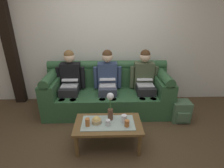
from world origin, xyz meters
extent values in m
plane|color=#4C3823|center=(0.00, 0.00, 0.00)|extent=(14.00, 14.00, 0.00)
cube|color=silver|center=(0.00, 1.70, 1.45)|extent=(6.00, 0.12, 2.90)
cube|color=black|center=(-1.96, 1.58, 1.45)|extent=(0.20, 0.20, 2.90)
cube|color=#2D5633|center=(0.00, 1.10, 0.21)|extent=(2.43, 0.88, 0.42)
cube|color=#2D5633|center=(0.00, 1.43, 0.62)|extent=(2.43, 0.22, 0.40)
cylinder|color=#2D5633|center=(0.00, 1.43, 0.87)|extent=(2.43, 0.18, 0.18)
cube|color=#2D5633|center=(-1.07, 1.10, 0.56)|extent=(0.28, 0.88, 0.28)
cylinder|color=#2D5633|center=(-1.07, 1.10, 0.74)|extent=(0.18, 0.88, 0.18)
cube|color=#2D5633|center=(1.07, 1.10, 0.56)|extent=(0.28, 0.88, 0.28)
cylinder|color=#2D5633|center=(1.07, 1.10, 0.74)|extent=(0.18, 0.88, 0.18)
cube|color=#232326|center=(-0.73, 1.04, 0.49)|extent=(0.34, 0.40, 0.15)
cylinder|color=#232326|center=(-0.83, 0.78, 0.21)|extent=(0.12, 0.12, 0.42)
cylinder|color=#232326|center=(-0.63, 0.78, 0.21)|extent=(0.12, 0.12, 0.42)
cube|color=black|center=(-0.73, 1.28, 0.69)|extent=(0.38, 0.22, 0.54)
cylinder|color=black|center=(-0.97, 1.24, 0.67)|extent=(0.09, 0.09, 0.44)
cylinder|color=black|center=(-0.50, 1.24, 0.67)|extent=(0.09, 0.09, 0.44)
sphere|color=beige|center=(-0.73, 1.26, 1.08)|extent=(0.21, 0.21, 0.21)
sphere|color=brown|center=(-0.73, 1.26, 1.12)|extent=(0.19, 0.19, 0.19)
cube|color=silver|center=(-0.73, 1.06, 0.58)|extent=(0.31, 0.22, 0.02)
cube|color=silver|center=(-0.73, 1.21, 0.68)|extent=(0.31, 0.20, 0.09)
cube|color=black|center=(-0.73, 1.20, 0.68)|extent=(0.27, 0.18, 0.07)
cube|color=#383D4C|center=(0.00, 1.04, 0.49)|extent=(0.34, 0.40, 0.15)
cylinder|color=#383D4C|center=(-0.10, 0.78, 0.21)|extent=(0.12, 0.12, 0.42)
cylinder|color=#383D4C|center=(0.10, 0.78, 0.21)|extent=(0.12, 0.12, 0.42)
cube|color=navy|center=(0.00, 1.28, 0.69)|extent=(0.38, 0.22, 0.54)
cylinder|color=navy|center=(-0.23, 1.24, 0.67)|extent=(0.09, 0.09, 0.44)
cylinder|color=navy|center=(0.23, 1.24, 0.67)|extent=(0.09, 0.09, 0.44)
sphere|color=beige|center=(0.00, 1.26, 1.08)|extent=(0.21, 0.21, 0.21)
sphere|color=#472D19|center=(0.00, 1.26, 1.12)|extent=(0.19, 0.19, 0.19)
cube|color=silver|center=(0.00, 1.06, 0.58)|extent=(0.31, 0.22, 0.02)
cube|color=silver|center=(0.00, 1.20, 0.69)|extent=(0.31, 0.21, 0.08)
cube|color=black|center=(0.00, 1.19, 0.68)|extent=(0.27, 0.18, 0.06)
cube|color=#232326|center=(0.73, 1.04, 0.49)|extent=(0.34, 0.40, 0.15)
cylinder|color=#232326|center=(0.63, 0.78, 0.21)|extent=(0.12, 0.12, 0.42)
cylinder|color=#232326|center=(0.83, 0.78, 0.21)|extent=(0.12, 0.12, 0.42)
cube|color=#475138|center=(0.73, 1.28, 0.69)|extent=(0.38, 0.22, 0.54)
cylinder|color=#475138|center=(0.50, 1.24, 0.67)|extent=(0.09, 0.09, 0.44)
cylinder|color=#475138|center=(0.97, 1.24, 0.67)|extent=(0.09, 0.09, 0.44)
sphere|color=beige|center=(0.73, 1.26, 1.08)|extent=(0.21, 0.21, 0.21)
sphere|color=#472D19|center=(0.73, 1.26, 1.12)|extent=(0.19, 0.19, 0.19)
cube|color=silver|center=(0.73, 1.06, 0.58)|extent=(0.31, 0.22, 0.02)
cube|color=silver|center=(0.73, 1.21, 0.68)|extent=(0.31, 0.20, 0.10)
cube|color=black|center=(0.73, 1.20, 0.68)|extent=(0.27, 0.17, 0.08)
cube|color=brown|center=(0.00, 0.10, 0.37)|extent=(0.97, 0.54, 0.04)
cube|color=#9EB2A8|center=(0.00, 0.10, 0.40)|extent=(0.76, 0.37, 0.01)
cylinder|color=brown|center=(-0.43, -0.12, 0.18)|extent=(0.06, 0.06, 0.35)
cylinder|color=brown|center=(0.43, -0.12, 0.18)|extent=(0.06, 0.06, 0.35)
cylinder|color=brown|center=(-0.43, 0.32, 0.18)|extent=(0.06, 0.06, 0.35)
cylinder|color=brown|center=(0.43, 0.32, 0.18)|extent=(0.06, 0.06, 0.35)
cylinder|color=brown|center=(0.04, 0.17, 0.49)|extent=(0.08, 0.08, 0.17)
cylinder|color=#3D7538|center=(0.04, 0.17, 0.66)|extent=(0.01, 0.01, 0.18)
sphere|color=silver|center=(0.04, 0.17, 0.79)|extent=(0.10, 0.10, 0.10)
cylinder|color=tan|center=(-0.16, 0.09, 0.43)|extent=(0.14, 0.14, 0.06)
sphere|color=#D8B766|center=(-0.16, 0.09, 0.45)|extent=(0.11, 0.11, 0.11)
cylinder|color=silver|center=(0.23, 0.10, 0.46)|extent=(0.08, 0.08, 0.12)
cylinder|color=silver|center=(0.00, 0.03, 0.44)|extent=(0.07, 0.07, 0.09)
cylinder|color=#B26633|center=(-0.29, 0.03, 0.46)|extent=(0.06, 0.06, 0.12)
cylinder|color=#B26633|center=(0.26, 0.00, 0.45)|extent=(0.07, 0.07, 0.10)
cube|color=#4C6B4C|center=(1.34, 0.71, 0.19)|extent=(0.32, 0.26, 0.39)
cube|color=#4C6B4C|center=(1.34, 0.56, 0.15)|extent=(0.23, 0.05, 0.17)
camera|label=1|loc=(0.00, -1.97, 1.87)|focal=27.48mm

